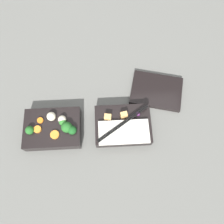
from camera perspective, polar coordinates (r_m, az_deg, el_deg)
The scene contains 4 objects.
ground_plane at distance 0.84m, azimuth -6.98°, elevation -4.45°, with size 3.00×3.00×0.00m, color slate.
bento_tray_vegetable at distance 0.84m, azimuth -15.02°, elevation -4.21°, with size 0.20×0.15×0.08m.
bento_tray_rice at distance 0.81m, azimuth 2.86°, elevation -3.81°, with size 0.20×0.15×0.07m.
bento_lid at distance 0.90m, azimuth 11.49°, elevation 5.43°, with size 0.20×0.15×0.02m, color black.
Camera 1 is at (0.09, -0.23, 0.81)m, focal length 35.00 mm.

